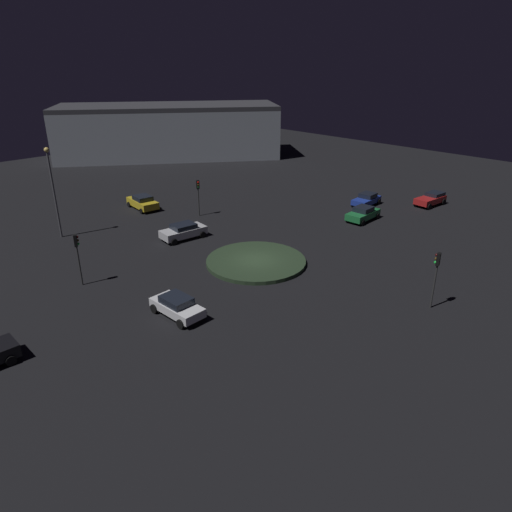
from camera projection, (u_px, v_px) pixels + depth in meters
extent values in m
plane|color=black|center=(256.00, 263.00, 39.29)|extent=(114.99, 114.99, 0.00)
cylinder|color=#263823|center=(256.00, 261.00, 39.22)|extent=(8.34, 8.34, 0.32)
cube|color=#1E7238|center=(363.00, 214.00, 49.16)|extent=(4.24, 2.03, 0.67)
cube|color=black|center=(364.00, 209.00, 48.96)|extent=(1.89, 1.69, 0.50)
cylinder|color=black|center=(363.00, 223.00, 47.73)|extent=(0.61, 0.25, 0.60)
cylinder|color=black|center=(347.00, 219.00, 48.86)|extent=(0.61, 0.25, 0.60)
cylinder|color=black|center=(377.00, 216.00, 49.73)|extent=(0.61, 0.25, 0.60)
cylinder|color=black|center=(362.00, 212.00, 50.87)|extent=(0.61, 0.25, 0.60)
cube|color=silver|center=(183.00, 232.00, 44.25)|extent=(4.41, 2.28, 0.71)
cube|color=black|center=(184.00, 226.00, 44.06)|extent=(2.29, 1.85, 0.44)
cylinder|color=black|center=(192.00, 229.00, 45.94)|extent=(0.64, 0.28, 0.62)
cylinder|color=black|center=(203.00, 235.00, 44.59)|extent=(0.64, 0.28, 0.62)
cylinder|color=black|center=(164.00, 236.00, 44.19)|extent=(0.64, 0.28, 0.62)
cylinder|color=black|center=(174.00, 242.00, 42.85)|extent=(0.64, 0.28, 0.62)
cube|color=gold|center=(143.00, 203.00, 52.83)|extent=(2.30, 4.59, 0.74)
cube|color=black|center=(143.00, 198.00, 52.48)|extent=(1.85, 2.18, 0.50)
cylinder|color=black|center=(157.00, 208.00, 52.38)|extent=(0.28, 0.62, 0.60)
cylinder|color=black|center=(142.00, 211.00, 51.29)|extent=(0.28, 0.62, 0.60)
cylinder|color=black|center=(144.00, 201.00, 54.66)|extent=(0.28, 0.62, 0.60)
cylinder|color=black|center=(129.00, 204.00, 53.58)|extent=(0.28, 0.62, 0.60)
cube|color=white|center=(177.00, 307.00, 31.18)|extent=(1.89, 4.03, 0.60)
cube|color=black|center=(176.00, 300.00, 30.99)|extent=(1.60, 2.09, 0.48)
cylinder|color=black|center=(154.00, 309.00, 31.62)|extent=(0.25, 0.66, 0.65)
cylinder|color=black|center=(175.00, 300.00, 32.77)|extent=(0.25, 0.66, 0.65)
cylinder|color=black|center=(181.00, 324.00, 29.83)|extent=(0.25, 0.66, 0.65)
cylinder|color=black|center=(201.00, 314.00, 30.97)|extent=(0.25, 0.66, 0.65)
cylinder|color=black|center=(0.00, 348.00, 27.46)|extent=(0.60, 0.22, 0.60)
cylinder|color=black|center=(11.00, 361.00, 26.30)|extent=(0.60, 0.22, 0.60)
cube|color=red|center=(430.00, 200.00, 53.99)|extent=(4.23, 2.09, 0.66)
cube|color=black|center=(435.00, 194.00, 54.31)|extent=(2.06, 1.69, 0.40)
cylinder|color=black|center=(429.00, 207.00, 52.65)|extent=(0.71, 0.28, 0.69)
cylinder|color=black|center=(416.00, 203.00, 53.89)|extent=(0.71, 0.28, 0.69)
cylinder|color=black|center=(444.00, 202.00, 54.35)|extent=(0.71, 0.28, 0.69)
cylinder|color=black|center=(430.00, 199.00, 55.59)|extent=(0.71, 0.28, 0.69)
cube|color=#1E38A5|center=(366.00, 200.00, 53.96)|extent=(4.03, 2.06, 0.59)
cube|color=black|center=(368.00, 195.00, 53.95)|extent=(1.83, 1.68, 0.51)
cylinder|color=black|center=(367.00, 207.00, 52.57)|extent=(0.66, 0.27, 0.64)
cylinder|color=black|center=(353.00, 204.00, 53.65)|extent=(0.66, 0.27, 0.64)
cylinder|color=black|center=(379.00, 202.00, 54.50)|extent=(0.66, 0.27, 0.64)
cylinder|color=black|center=(365.00, 199.00, 55.58)|extent=(0.66, 0.27, 0.64)
cylinder|color=#2D2D2D|center=(199.00, 202.00, 50.22)|extent=(0.12, 0.12, 3.01)
cube|color=black|center=(198.00, 184.00, 49.45)|extent=(0.35, 0.30, 0.90)
sphere|color=red|center=(198.00, 182.00, 49.22)|extent=(0.20, 0.20, 0.20)
sphere|color=#4C380F|center=(198.00, 185.00, 49.33)|extent=(0.20, 0.20, 0.20)
sphere|color=#0F3819|center=(198.00, 187.00, 49.43)|extent=(0.20, 0.20, 0.20)
cylinder|color=#2D2D2D|center=(80.00, 266.00, 34.99)|extent=(0.12, 0.12, 3.16)
cube|color=black|center=(75.00, 241.00, 34.18)|extent=(0.33, 0.37, 0.90)
sphere|color=#3F0C0C|center=(77.00, 237.00, 34.12)|extent=(0.20, 0.20, 0.20)
sphere|color=#4C380F|center=(78.00, 240.00, 34.22)|extent=(0.20, 0.20, 0.20)
sphere|color=#1EE53F|center=(78.00, 244.00, 34.33)|extent=(0.20, 0.20, 0.20)
cylinder|color=#2D2D2D|center=(434.00, 287.00, 31.79)|extent=(0.12, 0.12, 3.20)
cube|color=black|center=(438.00, 259.00, 30.97)|extent=(0.34, 0.29, 0.90)
sphere|color=#3F0C0C|center=(437.00, 255.00, 30.94)|extent=(0.20, 0.20, 0.20)
sphere|color=#4C380F|center=(436.00, 259.00, 31.04)|extent=(0.20, 0.20, 0.20)
sphere|color=#1EE53F|center=(436.00, 262.00, 31.15)|extent=(0.20, 0.20, 0.20)
cylinder|color=#4C4C51|center=(55.00, 196.00, 43.32)|extent=(0.18, 0.18, 8.15)
sphere|color=#F9D166|center=(47.00, 150.00, 41.65)|extent=(0.45, 0.45, 0.45)
cube|color=#8C939E|center=(169.00, 133.00, 78.71)|extent=(36.16, 30.41, 7.78)
cube|color=#333338|center=(167.00, 107.00, 77.03)|extent=(36.16, 30.41, 0.70)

